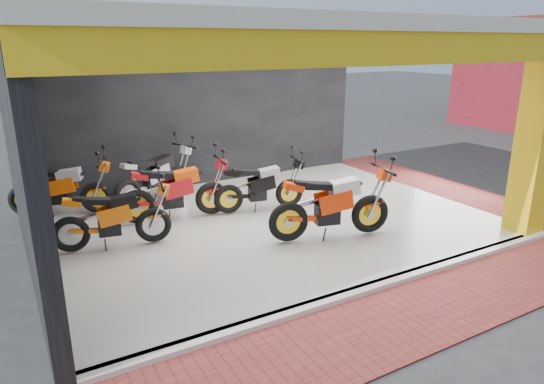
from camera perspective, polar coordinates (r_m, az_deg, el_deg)
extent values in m
plane|color=#2D2D30|center=(7.87, 6.99, -8.30)|extent=(80.00, 80.00, 0.00)
cube|color=white|center=(9.39, -0.31, -3.52)|extent=(8.00, 6.00, 0.10)
cube|color=beige|center=(8.78, -0.35, 18.69)|extent=(8.40, 6.40, 0.20)
cube|color=black|center=(11.69, -7.96, 9.06)|extent=(8.20, 0.20, 3.50)
cube|color=black|center=(7.81, -27.53, 3.25)|extent=(0.20, 6.20, 3.50)
cube|color=gold|center=(9.59, 28.62, 5.37)|extent=(0.50, 0.50, 3.50)
cube|color=gold|center=(6.35, 13.72, 16.10)|extent=(8.40, 0.30, 0.40)
cube|color=gold|center=(11.31, 18.32, 16.01)|extent=(0.30, 6.40, 0.40)
cube|color=white|center=(7.15, 11.98, -10.88)|extent=(8.00, 0.20, 0.10)
cube|color=maroon|center=(6.69, 16.50, -13.68)|extent=(9.00, 1.40, 0.03)
cube|color=maroon|center=(12.37, 19.40, 0.45)|extent=(1.40, 7.00, 0.03)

